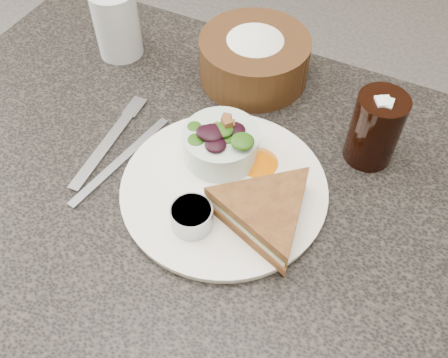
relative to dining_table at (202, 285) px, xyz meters
name	(u,v)px	position (x,y,z in m)	size (l,w,h in m)	color
floor	(207,347)	(0.00, 0.00, -0.38)	(6.00, 6.00, 0.00)	#64625E
dining_table	(202,285)	(0.00, 0.00, 0.00)	(1.00, 0.70, 0.75)	black
dinner_plate	(224,189)	(0.06, -0.01, 0.38)	(0.30, 0.30, 0.01)	white
sandwich	(266,212)	(0.13, -0.04, 0.41)	(0.17, 0.17, 0.05)	brown
salad_bowl	(221,140)	(0.03, 0.04, 0.42)	(0.11, 0.11, 0.07)	#B4CDC0
dressing_ramekin	(192,217)	(0.05, -0.09, 0.41)	(0.06, 0.06, 0.03)	#979DA5
orange_wedge	(259,157)	(0.08, 0.05, 0.40)	(0.06, 0.06, 0.03)	orange
fork	(106,146)	(-0.15, -0.02, 0.38)	(0.02, 0.19, 0.01)	#949699
knife	(121,160)	(-0.11, -0.03, 0.38)	(0.01, 0.21, 0.00)	gray
bread_basket	(255,52)	(-0.01, 0.24, 0.43)	(0.19, 0.19, 0.11)	#482914
cola_glass	(376,126)	(0.22, 0.15, 0.44)	(0.07, 0.07, 0.13)	black
water_glass	(117,23)	(-0.26, 0.20, 0.44)	(0.08, 0.08, 0.12)	silver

